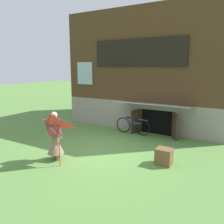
{
  "coord_description": "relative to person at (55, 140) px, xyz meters",
  "views": [
    {
      "loc": [
        4.19,
        -6.39,
        2.91
      ],
      "look_at": [
        0.05,
        0.65,
        1.29
      ],
      "focal_mm": 36.76,
      "sensor_mm": 36.0,
      "label": 1
    }
  ],
  "objects": [
    {
      "name": "person",
      "position": [
        0.0,
        0.0,
        0.0
      ],
      "size": [
        0.61,
        0.52,
        1.55
      ],
      "rotation": [
        0.0,
        0.0,
        0.07
      ],
      "color": "#7F6B51",
      "rests_on": "ground_plane"
    },
    {
      "name": "kite",
      "position": [
        0.38,
        -0.49,
        0.58
      ],
      "size": [
        0.84,
        0.82,
        1.51
      ],
      "color": "red",
      "rests_on": "ground_plane"
    },
    {
      "name": "bicycle_blue",
      "position": [
        0.89,
        3.81,
        -0.29
      ],
      "size": [
        1.63,
        0.08,
        0.74
      ],
      "rotation": [
        0.0,
        0.0,
        -0.01
      ],
      "color": "black",
      "rests_on": "ground_plane"
    },
    {
      "name": "wooden_crate",
      "position": [
        3.08,
        1.38,
        -0.4
      ],
      "size": [
        0.47,
        0.4,
        0.5
      ],
      "primitive_type": "cube",
      "color": "brown",
      "rests_on": "ground_plane"
    },
    {
      "name": "log_house",
      "position": [
        0.83,
        6.78,
        2.08
      ],
      "size": [
        7.66,
        5.93,
        5.47
      ],
      "color": "gray",
      "rests_on": "ground_plane"
    },
    {
      "name": "ground_plane",
      "position": [
        0.83,
        1.37,
        -0.65
      ],
      "size": [
        60.0,
        60.0,
        0.0
      ],
      "primitive_type": "plane",
      "color": "#56843D"
    }
  ]
}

